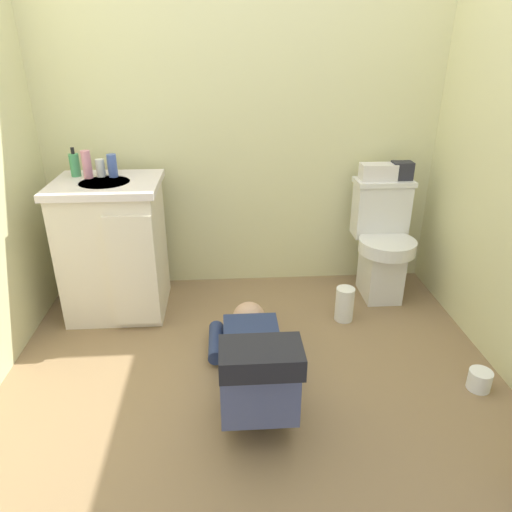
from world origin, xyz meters
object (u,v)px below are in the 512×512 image
tissue_box (378,172)px  bottle_blue (112,166)px  vanity_cabinet (115,247)px  bottle_white (100,168)px  toilet (382,242)px  toilet_paper_roll (480,380)px  paper_towel_roll (344,304)px  faucet (109,166)px  toiletry_bag (402,171)px  person_plumber (254,362)px  bottle_pink (87,164)px  soap_dispenser (75,165)px

tissue_box → bottle_blue: bearing=-176.9°
vanity_cabinet → bottle_white: (-0.05, 0.11, 0.45)m
toilet → toilet_paper_roll: toilet is taller
vanity_cabinet → toilet: bearing=3.2°
tissue_box → paper_towel_roll: size_ratio=1.05×
toilet → faucet: faucet is taller
toilet → toilet_paper_roll: size_ratio=6.82×
bottle_white → paper_towel_roll: (1.41, -0.34, -0.77)m
toiletry_bag → bottle_blue: bottle_blue is taller
person_plumber → bottle_blue: 1.40m
toiletry_bag → bottle_pink: size_ratio=0.79×
bottle_white → toilet: bearing=-0.5°
faucet → person_plumber: size_ratio=0.09×
toilet → vanity_cabinet: size_ratio=0.91×
vanity_cabinet → soap_dispenser: 0.52m
toilet → faucet: bearing=178.2°
person_plumber → paper_towel_roll: 0.85m
vanity_cabinet → bottle_blue: bearing=75.4°
bottle_white → paper_towel_roll: bearing=-13.4°
bottle_pink → toilet_paper_roll: bearing=-26.0°
tissue_box → bottle_pink: bearing=-176.5°
vanity_cabinet → faucet: size_ratio=8.20×
vanity_cabinet → bottle_pink: bearing=145.0°
toilet → faucet: size_ratio=7.50×
tissue_box → bottle_pink: 1.73m
soap_dispenser → bottle_white: size_ratio=1.65×
tissue_box → bottle_white: size_ratio=2.19×
tissue_box → toilet: bearing=-63.6°
bottle_white → toilet_paper_roll: 2.31m
faucet → bottle_white: size_ratio=0.99×
faucet → person_plumber: faucet is taller
bottle_pink → paper_towel_roll: size_ratio=0.75×
vanity_cabinet → toiletry_bag: bearing=5.9°
vanity_cabinet → soap_dispenser: (-0.19, 0.13, 0.47)m
toiletry_bag → vanity_cabinet: bearing=-174.1°
faucet → toilet_paper_roll: faucet is taller
bottle_pink → paper_towel_roll: bottle_pink is taller
bottle_white → soap_dispenser: bearing=173.1°
soap_dispenser → toilet_paper_roll: 2.44m
toiletry_bag → bottle_white: 1.82m
bottle_white → toilet_paper_roll: bottle_white is taller
toilet → tissue_box: bearing=116.4°
soap_dispenser → bottle_white: bearing=-6.9°
toiletry_bag → bottle_pink: 1.88m
vanity_cabinet → soap_dispenser: soap_dispenser is taller
faucet → tissue_box: size_ratio=0.45×
toilet → bottle_pink: 1.85m
toilet → person_plumber: size_ratio=0.70×
bottle_blue → toilet_paper_roll: bearing=-28.1°
vanity_cabinet → toiletry_bag: toiletry_bag is taller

